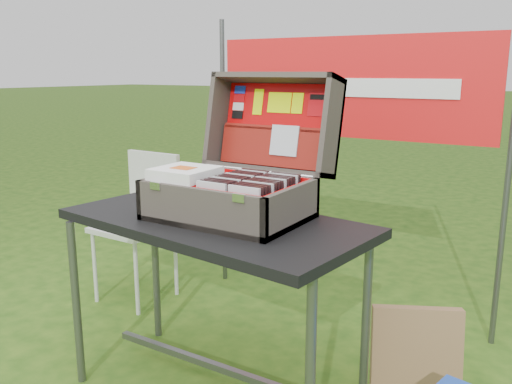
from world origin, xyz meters
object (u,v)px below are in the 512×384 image
Objects in this scene: cardboard_box at (416,353)px; chair at (134,229)px; table at (216,308)px; suitcase at (237,147)px.

chair is at bearing 149.62° from cardboard_box.
table is 0.89m from cardboard_box.
table is at bearing -119.64° from suitcase.
table is 2.09× the size of suitcase.
cardboard_box is at bearing -3.14° from chair.
suitcase is at bearing -22.61° from chair.
suitcase is 0.68× the size of chair.
cardboard_box is at bearing 26.21° from suitcase.
suitcase reaches higher than table.
chair is at bearing 158.09° from table.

